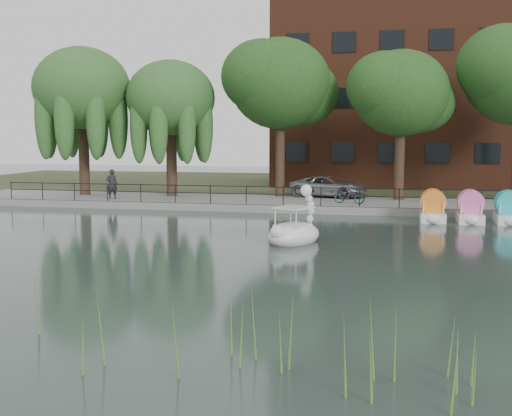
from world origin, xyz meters
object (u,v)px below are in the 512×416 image
(minivan, at_px, (329,185))
(bicycle, at_px, (349,194))
(swan_boat, at_px, (295,230))
(pedestrian, at_px, (112,182))

(minivan, distance_m, bicycle, 3.65)
(minivan, xyz_separation_m, bicycle, (1.42, -3.35, -0.22))
(minivan, height_order, swan_boat, swan_boat)
(minivan, height_order, pedestrian, pedestrian)
(minivan, relative_size, swan_boat, 1.73)
(minivan, bearing_deg, swan_boat, -165.09)
(swan_boat, bearing_deg, minivan, 115.14)
(pedestrian, distance_m, swan_boat, 16.00)
(minivan, distance_m, swan_boat, 14.03)
(bicycle, xyz_separation_m, pedestrian, (-13.59, -0.38, 0.49))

